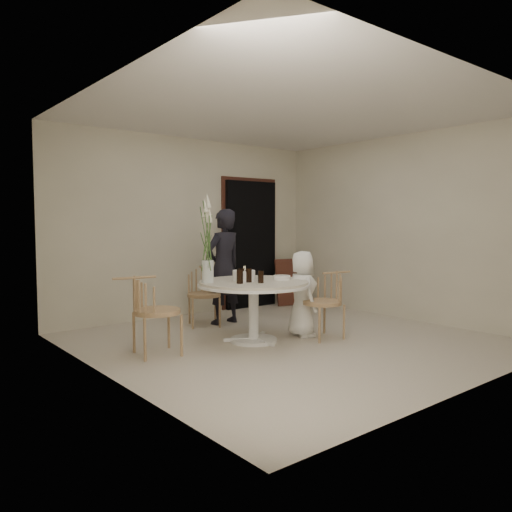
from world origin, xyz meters
TOP-DOWN VIEW (x-y plane):
  - ground at (0.00, 0.00)m, footprint 4.50×4.50m
  - room_shell at (0.00, 0.00)m, footprint 4.50×4.50m
  - doorway at (1.15, 2.19)m, footprint 1.00×0.10m
  - door_trim at (1.15, 2.23)m, footprint 1.12×0.03m
  - table at (-0.35, 0.25)m, footprint 1.33×1.33m
  - picture_frame at (1.82, 1.89)m, footprint 0.62×0.33m
  - chair_far at (-0.26, 1.49)m, footprint 0.56×0.58m
  - chair_right at (0.53, -0.16)m, footprint 0.53×0.50m
  - chair_left at (-1.64, 0.48)m, footprint 0.56×0.53m
  - girl at (-0.01, 1.35)m, footprint 0.63×0.45m
  - boy at (0.30, 0.09)m, footprint 0.49×0.60m
  - birthday_cake at (-0.45, 0.31)m, footprint 0.27×0.27m
  - cola_tumbler_a at (-0.52, 0.28)m, footprint 0.10×0.10m
  - cola_tumbler_b at (-0.40, 0.05)m, footprint 0.09×0.09m
  - cola_tumbler_c at (-0.62, 0.17)m, footprint 0.09×0.09m
  - cola_tumbler_d at (-0.47, 0.20)m, footprint 0.09×0.09m
  - plate_stack at (0.00, 0.14)m, footprint 0.24×0.24m
  - flower_vase at (-0.85, 0.48)m, footprint 0.14×0.14m

SIDE VIEW (x-z plane):
  - ground at x=0.00m, z-range 0.00..0.00m
  - picture_frame at x=1.82m, z-range 0.00..0.79m
  - chair_far at x=-0.26m, z-range 0.12..0.91m
  - chair_right at x=0.53m, z-range 0.12..0.94m
  - boy at x=0.30m, z-range 0.00..1.07m
  - chair_left at x=-1.64m, z-range 0.13..1.00m
  - table at x=-0.35m, z-range 0.25..0.98m
  - plate_stack at x=0.00m, z-range 0.73..0.78m
  - birthday_cake at x=-0.45m, z-range 0.71..0.88m
  - cola_tumbler_b at x=-0.40m, z-range 0.73..0.87m
  - girl at x=-0.01m, z-range 0.00..1.61m
  - cola_tumbler_c at x=-0.62m, z-range 0.73..0.89m
  - cola_tumbler_a at x=-0.52m, z-range 0.73..0.89m
  - cola_tumbler_d at x=-0.47m, z-range 0.73..0.89m
  - doorway at x=1.15m, z-range 0.00..2.10m
  - door_trim at x=1.15m, z-range 0.00..2.22m
  - flower_vase at x=-0.85m, z-range 0.64..1.67m
  - room_shell at x=0.00m, z-range -0.63..3.87m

